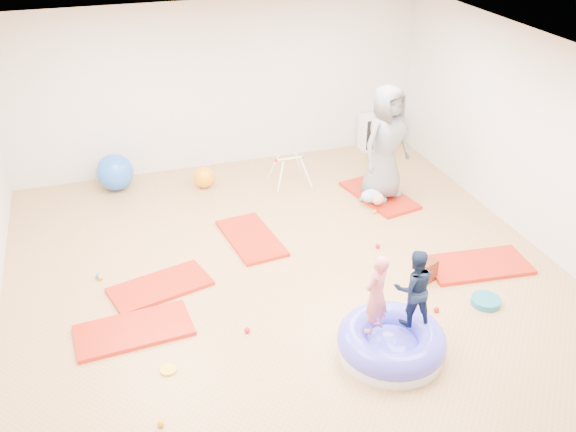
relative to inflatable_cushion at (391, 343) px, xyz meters
name	(u,v)px	position (x,y,z in m)	size (l,w,h in m)	color
room	(296,190)	(-0.61, 1.42, 1.26)	(7.01, 8.01, 2.81)	#AC7152
gym_mat_front_left	(134,330)	(-2.62, 1.22, -0.12)	(1.30, 0.65, 0.05)	#C11600
gym_mat_mid_left	(160,287)	(-2.21, 1.98, -0.12)	(1.22, 0.61, 0.05)	#C11600
gym_mat_center_back	(251,238)	(-0.82, 2.76, -0.12)	(1.26, 0.63, 0.05)	#C11600
gym_mat_right	(478,265)	(1.84, 1.17, -0.12)	(1.34, 0.67, 0.06)	#C11600
gym_mat_rear_right	(379,195)	(1.45, 3.39, -0.12)	(1.33, 0.66, 0.06)	#C11600
inflatable_cushion	(391,343)	(0.00, 0.00, 0.00)	(1.18, 1.18, 0.37)	silver
child_pink	(377,290)	(-0.17, 0.10, 0.66)	(0.34, 0.22, 0.93)	#D26171
child_navy	(414,284)	(0.26, 0.10, 0.65)	(0.44, 0.34, 0.90)	#111D35
adult_caregiver	(386,143)	(1.46, 3.33, 0.81)	(0.88, 0.57, 1.80)	slate
infant	(374,196)	(1.24, 3.14, 0.03)	(0.38, 0.39, 0.23)	#95B1DF
ball_pit_balls	(310,277)	(-0.36, 1.58, -0.11)	(4.71, 3.66, 0.07)	#DA9D02
exercise_ball_blue	(115,172)	(-2.49, 4.97, 0.15)	(0.59, 0.59, 0.59)	blue
exercise_ball_orange	(204,177)	(-1.12, 4.60, 0.03)	(0.35, 0.35, 0.35)	orange
infant_play_gym	(290,167)	(0.24, 4.26, 0.17)	(0.62, 0.59, 0.48)	white
cube_shelf	(377,131)	(2.25, 5.21, 0.18)	(0.65, 0.32, 0.65)	white
balance_disc	(486,301)	(1.48, 0.44, -0.11)	(0.36, 0.36, 0.08)	#196B7F
backpack	(427,271)	(1.04, 1.10, 0.00)	(0.25, 0.15, 0.29)	#AD3F20
yellow_toy	(168,370)	(-2.34, 0.47, -0.13)	(0.18, 0.18, 0.03)	#DA9D02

